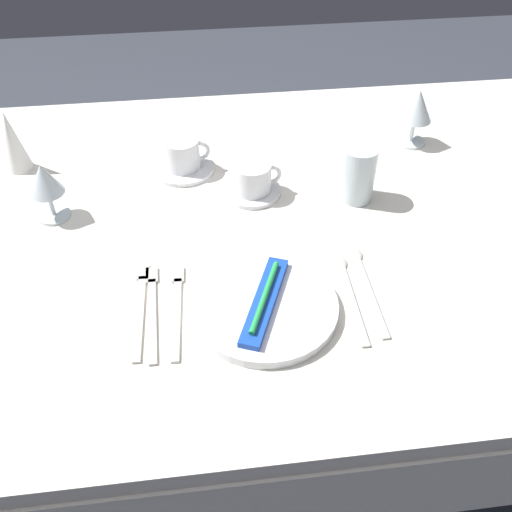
% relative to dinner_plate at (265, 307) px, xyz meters
% --- Properties ---
extents(ground_plane, '(6.00, 6.00, 0.00)m').
position_rel_dinner_plate_xyz_m(ground_plane, '(-0.02, 0.26, -0.75)').
color(ground_plane, '#383D47').
extents(dining_table, '(1.80, 1.11, 0.74)m').
position_rel_dinner_plate_xyz_m(dining_table, '(-0.02, 0.26, -0.09)').
color(dining_table, silver).
rests_on(dining_table, ground).
extents(dinner_plate, '(0.26, 0.26, 0.02)m').
position_rel_dinner_plate_xyz_m(dinner_plate, '(0.00, 0.00, 0.00)').
color(dinner_plate, white).
rests_on(dinner_plate, dining_table).
extents(toothbrush_package, '(0.11, 0.21, 0.02)m').
position_rel_dinner_plate_xyz_m(toothbrush_package, '(0.00, 0.00, 0.02)').
color(toothbrush_package, blue).
rests_on(toothbrush_package, dinner_plate).
extents(fork_outer, '(0.03, 0.22, 0.00)m').
position_rel_dinner_plate_xyz_m(fork_outer, '(-0.15, 0.03, -0.01)').
color(fork_outer, beige).
rests_on(fork_outer, dining_table).
extents(fork_inner, '(0.02, 0.23, 0.00)m').
position_rel_dinner_plate_xyz_m(fork_inner, '(-0.19, 0.03, -0.01)').
color(fork_inner, beige).
rests_on(fork_inner, dining_table).
extents(fork_salad, '(0.02, 0.23, 0.00)m').
position_rel_dinner_plate_xyz_m(fork_salad, '(-0.21, 0.04, -0.01)').
color(fork_salad, beige).
rests_on(fork_salad, dining_table).
extents(spoon_soup, '(0.03, 0.22, 0.01)m').
position_rel_dinner_plate_xyz_m(spoon_soup, '(0.16, 0.04, -0.01)').
color(spoon_soup, beige).
rests_on(spoon_soup, dining_table).
extents(spoon_dessert, '(0.03, 0.23, 0.01)m').
position_rel_dinner_plate_xyz_m(spoon_dessert, '(0.19, 0.05, -0.01)').
color(spoon_dessert, beige).
rests_on(spoon_dessert, dining_table).
extents(saucer_left, '(0.14, 0.14, 0.01)m').
position_rel_dinner_plate_xyz_m(saucer_left, '(-0.13, 0.46, -0.00)').
color(saucer_left, white).
rests_on(saucer_left, dining_table).
extents(coffee_cup_left, '(0.10, 0.08, 0.07)m').
position_rel_dinner_plate_xyz_m(coffee_cup_left, '(-0.13, 0.46, 0.04)').
color(coffee_cup_left, white).
rests_on(coffee_cup_left, saucer_left).
extents(saucer_right, '(0.13, 0.13, 0.01)m').
position_rel_dinner_plate_xyz_m(saucer_right, '(0.02, 0.35, -0.00)').
color(saucer_right, white).
rests_on(saucer_right, dining_table).
extents(coffee_cup_right, '(0.11, 0.08, 0.06)m').
position_rel_dinner_plate_xyz_m(coffee_cup_right, '(0.02, 0.35, 0.03)').
color(coffee_cup_right, white).
rests_on(coffee_cup_right, saucer_right).
extents(wine_glass_centre, '(0.07, 0.07, 0.13)m').
position_rel_dinner_plate_xyz_m(wine_glass_centre, '(-0.40, 0.32, 0.08)').
color(wine_glass_centre, silver).
rests_on(wine_glass_centre, dining_table).
extents(wine_glass_left, '(0.08, 0.08, 0.14)m').
position_rel_dinner_plate_xyz_m(wine_glass_left, '(0.43, 0.51, 0.09)').
color(wine_glass_left, silver).
rests_on(wine_glass_left, dining_table).
extents(drink_tumbler, '(0.07, 0.07, 0.12)m').
position_rel_dinner_plate_xyz_m(drink_tumbler, '(0.24, 0.30, 0.05)').
color(drink_tumbler, silver).
rests_on(drink_tumbler, dining_table).
extents(napkin_folded, '(0.06, 0.06, 0.14)m').
position_rel_dinner_plate_xyz_m(napkin_folded, '(-0.50, 0.51, 0.06)').
color(napkin_folded, white).
rests_on(napkin_folded, dining_table).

